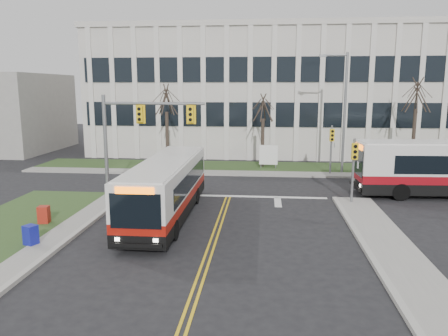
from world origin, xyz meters
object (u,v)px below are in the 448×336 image
directory_sign (268,155)px  bus_main (167,189)px  newspaper_box_blue (31,236)px  newspaper_box_red (44,216)px  streetlight (343,107)px

directory_sign → bus_main: 14.92m
newspaper_box_blue → newspaper_box_red: 3.06m
newspaper_box_blue → streetlight: bearing=72.3°
bus_main → newspaper_box_red: bus_main is taller
directory_sign → newspaper_box_blue: (-10.03, -18.80, -0.70)m
streetlight → newspaper_box_red: bearing=-138.5°
directory_sign → newspaper_box_red: size_ratio=2.11×
bus_main → newspaper_box_blue: (-4.73, -4.85, -0.99)m
streetlight → directory_sign: streetlight is taller
streetlight → bus_main: (-10.84, -12.65, -3.73)m
directory_sign → bus_main: bearing=-110.8°
bus_main → newspaper_box_red: bearing=-161.2°
streetlight → directory_sign: bearing=166.8°
bus_main → newspaper_box_red: 6.07m
directory_sign → newspaper_box_red: 19.32m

